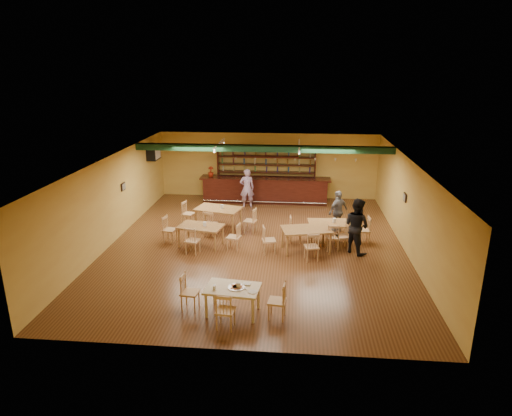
# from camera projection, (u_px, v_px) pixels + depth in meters

# --- Properties ---
(floor) EXTENTS (12.00, 12.00, 0.00)m
(floor) POSITION_uv_depth(u_px,v_px,m) (256.00, 245.00, 15.41)
(floor) COLOR #512F17
(floor) RESTS_ON ground
(ceiling_beam) EXTENTS (10.00, 0.30, 0.25)m
(ceiling_beam) POSITION_uv_depth(u_px,v_px,m) (263.00, 148.00, 17.20)
(ceiling_beam) COLOR black
(ceiling_beam) RESTS_ON ceiling
(track_rail_left) EXTENTS (0.05, 2.50, 0.05)m
(track_rail_left) POSITION_uv_depth(u_px,v_px,m) (219.00, 143.00, 17.90)
(track_rail_left) COLOR white
(track_rail_left) RESTS_ON ceiling
(track_rail_right) EXTENTS (0.05, 2.50, 0.05)m
(track_rail_right) POSITION_uv_depth(u_px,v_px,m) (299.00, 145.00, 17.62)
(track_rail_right) COLOR white
(track_rail_right) RESTS_ON ceiling
(ac_unit) EXTENTS (0.34, 0.70, 0.48)m
(ac_unit) POSITION_uv_depth(u_px,v_px,m) (154.00, 153.00, 19.10)
(ac_unit) COLOR white
(ac_unit) RESTS_ON wall_left
(picture_left) EXTENTS (0.04, 0.34, 0.28)m
(picture_left) POSITION_uv_depth(u_px,v_px,m) (123.00, 187.00, 16.27)
(picture_left) COLOR black
(picture_left) RESTS_ON wall_left
(picture_right) EXTENTS (0.04, 0.34, 0.28)m
(picture_right) POSITION_uv_depth(u_px,v_px,m) (405.00, 197.00, 14.94)
(picture_right) COLOR black
(picture_right) RESTS_ON wall_right
(bar_counter) EXTENTS (5.82, 0.85, 1.13)m
(bar_counter) POSITION_uv_depth(u_px,v_px,m) (265.00, 190.00, 20.13)
(bar_counter) COLOR black
(bar_counter) RESTS_ON ground
(back_bar_hutch) EXTENTS (4.51, 0.40, 2.28)m
(back_bar_hutch) POSITION_uv_depth(u_px,v_px,m) (266.00, 174.00, 20.55)
(back_bar_hutch) COLOR black
(back_bar_hutch) RESTS_ON ground
(poinsettia) EXTENTS (0.33, 0.33, 0.45)m
(poinsettia) POSITION_uv_depth(u_px,v_px,m) (211.00, 172.00, 20.10)
(poinsettia) COLOR #9D240E
(poinsettia) RESTS_ON bar_counter
(dining_table_a) EXTENTS (1.83, 1.35, 0.82)m
(dining_table_a) POSITION_uv_depth(u_px,v_px,m) (219.00, 218.00, 16.84)
(dining_table_a) COLOR brown
(dining_table_a) RESTS_ON ground
(dining_table_b) EXTENTS (1.54, 1.00, 0.74)m
(dining_table_b) POSITION_uv_depth(u_px,v_px,m) (329.00, 232.00, 15.54)
(dining_table_b) COLOR brown
(dining_table_b) RESTS_ON ground
(dining_table_c) EXTENTS (1.61, 1.16, 0.73)m
(dining_table_c) POSITION_uv_depth(u_px,v_px,m) (201.00, 236.00, 15.23)
(dining_table_c) COLOR brown
(dining_table_c) RESTS_ON ground
(dining_table_d) EXTENTS (1.76, 1.29, 0.79)m
(dining_table_d) POSITION_uv_depth(u_px,v_px,m) (306.00, 240.00, 14.79)
(dining_table_d) COLOR brown
(dining_table_d) RESTS_ON ground
(near_table) EXTENTS (1.41, 0.99, 0.71)m
(near_table) POSITION_uv_depth(u_px,v_px,m) (233.00, 300.00, 11.07)
(near_table) COLOR #C9B887
(near_table) RESTS_ON ground
(pizza_tray) EXTENTS (0.43, 0.43, 0.01)m
(pizza_tray) POSITION_uv_depth(u_px,v_px,m) (236.00, 287.00, 10.95)
(pizza_tray) COLOR silver
(pizza_tray) RESTS_ON near_table
(parmesan_shaker) EXTENTS (0.08, 0.08, 0.11)m
(parmesan_shaker) POSITION_uv_depth(u_px,v_px,m) (214.00, 287.00, 10.84)
(parmesan_shaker) COLOR #EAE5C6
(parmesan_shaker) RESTS_ON near_table
(napkin_stack) EXTENTS (0.22, 0.17, 0.03)m
(napkin_stack) POSITION_uv_depth(u_px,v_px,m) (247.00, 284.00, 11.10)
(napkin_stack) COLOR white
(napkin_stack) RESTS_ON near_table
(pizza_server) EXTENTS (0.28, 0.30, 0.00)m
(pizza_server) POSITION_uv_depth(u_px,v_px,m) (242.00, 286.00, 10.98)
(pizza_server) COLOR silver
(pizza_server) RESTS_ON pizza_tray
(side_plate) EXTENTS (0.24, 0.24, 0.01)m
(side_plate) POSITION_uv_depth(u_px,v_px,m) (253.00, 292.00, 10.73)
(side_plate) COLOR white
(side_plate) RESTS_ON near_table
(patron_bar) EXTENTS (0.68, 0.51, 1.71)m
(patron_bar) POSITION_uv_depth(u_px,v_px,m) (247.00, 188.00, 19.32)
(patron_bar) COLOR purple
(patron_bar) RESTS_ON ground
(patron_right_a) EXTENTS (1.13, 1.14, 1.85)m
(patron_right_a) POSITION_uv_depth(u_px,v_px,m) (357.00, 226.00, 14.55)
(patron_right_a) COLOR black
(patron_right_a) RESTS_ON ground
(patron_right_b) EXTENTS (0.93, 0.90, 1.56)m
(patron_right_b) POSITION_uv_depth(u_px,v_px,m) (338.00, 211.00, 16.47)
(patron_right_b) COLOR slate
(patron_right_b) RESTS_ON ground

